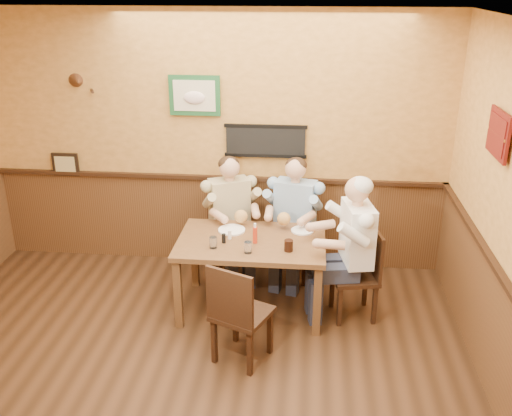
{
  "coord_description": "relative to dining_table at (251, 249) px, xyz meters",
  "views": [
    {
      "loc": [
        1.02,
        -3.38,
        3.08
      ],
      "look_at": [
        0.54,
        1.44,
        1.1
      ],
      "focal_mm": 40.0,
      "sensor_mm": 36.0,
      "label": 1
    }
  ],
  "objects": [
    {
      "name": "room",
      "position": [
        -0.36,
        -1.31,
        1.03
      ],
      "size": [
        5.02,
        5.03,
        2.81
      ],
      "color": "black",
      "rests_on": "ground"
    },
    {
      "name": "dining_table",
      "position": [
        0.0,
        0.0,
        0.0
      ],
      "size": [
        1.4,
        0.9,
        0.75
      ],
      "color": "brown",
      "rests_on": "ground"
    },
    {
      "name": "chair_back_left",
      "position": [
        -0.31,
        0.7,
        -0.23
      ],
      "size": [
        0.52,
        0.52,
        0.85
      ],
      "primitive_type": null,
      "rotation": [
        0.0,
        0.0,
        0.43
      ],
      "color": "#321D10",
      "rests_on": "ground"
    },
    {
      "name": "chair_back_right",
      "position": [
        0.39,
        0.69,
        -0.23
      ],
      "size": [
        0.48,
        0.48,
        0.86
      ],
      "primitive_type": null,
      "rotation": [
        0.0,
        0.0,
        -0.24
      ],
      "color": "#321D10",
      "rests_on": "ground"
    },
    {
      "name": "chair_right_end",
      "position": [
        0.99,
        -0.03,
        -0.21
      ],
      "size": [
        0.48,
        0.48,
        0.9
      ],
      "primitive_type": null,
      "rotation": [
        0.0,
        0.0,
        -1.38
      ],
      "color": "#321D10",
      "rests_on": "ground"
    },
    {
      "name": "chair_near_side",
      "position": [
        0.01,
        -0.8,
        -0.19
      ],
      "size": [
        0.57,
        0.57,
        0.93
      ],
      "primitive_type": null,
      "rotation": [
        0.0,
        0.0,
        2.73
      ],
      "color": "#321D10",
      "rests_on": "ground"
    },
    {
      "name": "diner_tan_shirt",
      "position": [
        -0.31,
        0.7,
        -0.05
      ],
      "size": [
        0.74,
        0.74,
        1.22
      ],
      "primitive_type": null,
      "rotation": [
        0.0,
        0.0,
        0.43
      ],
      "color": "#CEBD8D",
      "rests_on": "ground"
    },
    {
      "name": "diner_blue_polo",
      "position": [
        0.39,
        0.69,
        -0.05
      ],
      "size": [
        0.68,
        0.68,
        1.23
      ],
      "primitive_type": null,
      "rotation": [
        0.0,
        0.0,
        -0.24
      ],
      "color": "#8EB0D6",
      "rests_on": "ground"
    },
    {
      "name": "diner_white_elder",
      "position": [
        0.99,
        -0.03,
        -0.02
      ],
      "size": [
        0.69,
        0.69,
        1.28
      ],
      "primitive_type": null,
      "rotation": [
        0.0,
        0.0,
        -1.38
      ],
      "color": "white",
      "rests_on": "ground"
    },
    {
      "name": "water_glass_left",
      "position": [
        -0.33,
        -0.2,
        0.15
      ],
      "size": [
        0.08,
        0.08,
        0.11
      ],
      "primitive_type": "cylinder",
      "rotation": [
        0.0,
        0.0,
        0.12
      ],
      "color": "silver",
      "rests_on": "dining_table"
    },
    {
      "name": "water_glass_mid",
      "position": [
        -0.0,
        -0.27,
        0.15
      ],
      "size": [
        0.09,
        0.09,
        0.11
      ],
      "primitive_type": "cylinder",
      "rotation": [
        0.0,
        0.0,
        0.43
      ],
      "color": "white",
      "rests_on": "dining_table"
    },
    {
      "name": "cola_tumbler",
      "position": [
        0.36,
        -0.2,
        0.15
      ],
      "size": [
        0.1,
        0.1,
        0.11
      ],
      "primitive_type": "cylinder",
      "rotation": [
        0.0,
        0.0,
        -0.32
      ],
      "color": "black",
      "rests_on": "dining_table"
    },
    {
      "name": "hot_sauce_bottle",
      "position": [
        0.04,
        -0.06,
        0.18
      ],
      "size": [
        0.05,
        0.05,
        0.18
      ],
      "primitive_type": "cylinder",
      "rotation": [
        0.0,
        0.0,
        -0.19
      ],
      "color": "red",
      "rests_on": "dining_table"
    },
    {
      "name": "salt_shaker",
      "position": [
        -0.21,
        0.0,
        0.14
      ],
      "size": [
        0.04,
        0.04,
        0.09
      ],
      "primitive_type": "cylinder",
      "rotation": [
        0.0,
        0.0,
        0.22
      ],
      "color": "white",
      "rests_on": "dining_table"
    },
    {
      "name": "pepper_shaker",
      "position": [
        -0.25,
        -0.09,
        0.14
      ],
      "size": [
        0.04,
        0.04,
        0.09
      ],
      "primitive_type": "cylinder",
      "rotation": [
        0.0,
        0.0,
        -0.04
      ],
      "color": "black",
      "rests_on": "dining_table"
    },
    {
      "name": "plate_far_left",
      "position": [
        -0.21,
        0.19,
        0.1
      ],
      "size": [
        0.28,
        0.28,
        0.02
      ],
      "primitive_type": "cylinder",
      "rotation": [
        0.0,
        0.0,
        0.07
      ],
      "color": "white",
      "rests_on": "dining_table"
    },
    {
      "name": "plate_far_right",
      "position": [
        0.48,
        0.25,
        0.1
      ],
      "size": [
        0.27,
        0.27,
        0.01
      ],
      "primitive_type": "cylinder",
      "rotation": [
        0.0,
        0.0,
        0.25
      ],
      "color": "white",
      "rests_on": "dining_table"
    }
  ]
}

